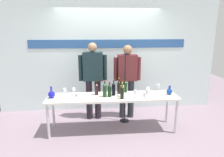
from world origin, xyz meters
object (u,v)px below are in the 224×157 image
(presenter_right, at_px, (127,77))
(wine_glass_right_4, at_px, (145,95))
(wine_bottle_4, at_px, (125,86))
(presenter_left, at_px, (93,76))
(wine_bottle_5, at_px, (96,89))
(wine_glass_right_1, at_px, (135,92))
(wine_bottle_6, at_px, (122,90))
(wine_bottle_1, at_px, (105,90))
(wine_glass_right_3, at_px, (158,86))
(wine_glass_left_0, at_px, (74,90))
(decanter_blue_right, at_px, (169,91))
(wine_bottle_3, at_px, (119,87))
(wine_glass_right_2, at_px, (148,89))
(microphone_stand, at_px, (125,99))
(display_table, at_px, (113,99))
(wine_glass_left_2, at_px, (77,95))
(decanter_blue_left, at_px, (51,94))
(wine_glass_left_1, at_px, (65,90))
(wine_bottle_2, at_px, (110,90))
(wine_bottle_0, at_px, (114,89))
(wine_bottle_7, at_px, (122,92))
(wine_glass_right_0, at_px, (147,92))

(presenter_right, relative_size, wine_glass_right_4, 13.06)
(wine_bottle_4, relative_size, wine_glass_right_4, 2.43)
(presenter_left, height_order, wine_bottle_5, presenter_left)
(wine_glass_right_1, bearing_deg, wine_bottle_6, 162.98)
(wine_bottle_5, xyz_separation_m, wine_bottle_6, (0.50, -0.15, 0.01))
(wine_bottle_1, bearing_deg, wine_glass_right_3, 13.46)
(wine_bottle_4, xyz_separation_m, wine_glass_left_0, (-1.06, -0.06, -0.03))
(decanter_blue_right, distance_m, wine_bottle_6, 0.97)
(wine_bottle_3, bearing_deg, wine_bottle_6, -76.90)
(wine_glass_right_2, bearing_deg, microphone_stand, 144.00)
(display_table, relative_size, wine_glass_left_2, 17.93)
(wine_bottle_4, height_order, wine_glass_right_4, wine_bottle_4)
(display_table, xyz_separation_m, wine_glass_right_3, (1.00, 0.25, 0.17))
(decanter_blue_left, bearing_deg, presenter_left, 37.08)
(wine_glass_left_1, bearing_deg, wine_bottle_2, -13.65)
(wine_bottle_1, bearing_deg, wine_bottle_0, 23.02)
(wine_glass_left_0, bearing_deg, wine_bottle_3, -1.06)
(presenter_left, xyz_separation_m, wine_bottle_5, (0.07, -0.49, -0.15))
(wine_bottle_6, xyz_separation_m, wine_glass_left_0, (-0.96, 0.21, -0.03))
(display_table, distance_m, wine_glass_right_3, 1.05)
(wine_glass_left_0, relative_size, wine_glass_right_1, 0.97)
(wine_bottle_5, height_order, wine_glass_left_0, wine_bottle_5)
(presenter_left, height_order, wine_bottle_7, presenter_left)
(presenter_right, distance_m, wine_glass_left_2, 1.34)
(decanter_blue_left, height_order, wine_glass_right_1, decanter_blue_left)
(decanter_blue_left, xyz_separation_m, wine_bottle_2, (1.12, -0.03, 0.06))
(wine_bottle_2, xyz_separation_m, wine_bottle_4, (0.35, 0.26, -0.00))
(display_table, height_order, decanter_blue_left, decanter_blue_left)
(presenter_left, relative_size, wine_glass_right_2, 12.10)
(wine_glass_right_3, bearing_deg, wine_bottle_4, -178.82)
(wine_bottle_6, relative_size, wine_glass_right_2, 2.25)
(wine_glass_right_0, bearing_deg, display_table, 167.67)
(wine_bottle_2, height_order, wine_bottle_6, wine_bottle_6)
(wine_glass_right_2, bearing_deg, wine_bottle_2, -173.23)
(wine_bottle_6, bearing_deg, wine_glass_right_0, -12.14)
(decanter_blue_right, bearing_deg, wine_glass_right_3, 120.64)
(wine_bottle_0, distance_m, wine_bottle_7, 0.26)
(wine_glass_left_0, bearing_deg, wine_glass_right_1, -13.38)
(decanter_blue_left, distance_m, wine_glass_right_4, 1.78)
(decanter_blue_left, distance_m, wine_glass_right_3, 2.20)
(wine_glass_right_3, bearing_deg, presenter_right, 150.36)
(wine_bottle_3, distance_m, wine_glass_right_4, 0.59)
(decanter_blue_left, bearing_deg, wine_bottle_6, -1.65)
(decanter_blue_left, distance_m, presenter_left, 1.02)
(wine_glass_left_1, bearing_deg, microphone_stand, 8.51)
(decanter_blue_left, height_order, decanter_blue_right, decanter_blue_left)
(wine_bottle_2, height_order, wine_bottle_4, wine_bottle_4)
(presenter_right, relative_size, wine_glass_right_0, 10.39)
(wine_glass_left_1, distance_m, wine_glass_right_0, 1.65)
(wine_bottle_2, xyz_separation_m, wine_glass_right_0, (0.72, -0.12, -0.02))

